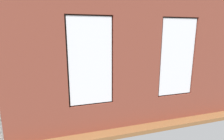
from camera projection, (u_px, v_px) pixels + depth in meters
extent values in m
cube|color=brown|center=(107.00, 91.00, 7.00)|extent=(6.62, 6.18, 0.10)
cube|color=brown|center=(214.00, 57.00, 4.74)|extent=(1.42, 0.16, 3.23)
cube|color=brown|center=(136.00, 61.00, 4.10)|extent=(1.18, 0.16, 3.23)
cube|color=brown|center=(30.00, 66.00, 3.47)|extent=(1.42, 0.16, 3.23)
cube|color=brown|center=(172.00, 106.00, 4.68)|extent=(1.00, 0.16, 0.67)
cube|color=brown|center=(180.00, 4.00, 4.12)|extent=(1.00, 0.16, 0.60)
cube|color=white|center=(177.00, 58.00, 4.36)|extent=(0.94, 0.03, 1.90)
cube|color=#38281E|center=(176.00, 58.00, 4.42)|extent=(1.00, 0.04, 1.96)
cube|color=brown|center=(92.00, 117.00, 4.08)|extent=(1.00, 0.16, 0.67)
cube|color=white|center=(91.00, 62.00, 3.76)|extent=(0.94, 0.03, 1.90)
cube|color=#38281E|center=(90.00, 62.00, 3.82)|extent=(1.00, 0.04, 1.96)
cube|color=tan|center=(134.00, 98.00, 4.41)|extent=(3.38, 0.24, 0.06)
cube|color=black|center=(135.00, 53.00, 4.15)|extent=(0.45, 0.03, 0.60)
cube|color=teal|center=(135.00, 53.00, 4.17)|extent=(0.39, 0.01, 0.54)
cube|color=white|center=(20.00, 53.00, 5.64)|extent=(0.10, 5.18, 3.23)
cube|color=black|center=(107.00, 107.00, 4.91)|extent=(1.70, 0.85, 0.42)
cube|color=black|center=(110.00, 98.00, 4.52)|extent=(1.70, 0.24, 0.38)
cube|color=black|center=(131.00, 94.00, 5.05)|extent=(0.22, 0.85, 0.24)
cube|color=black|center=(79.00, 100.00, 4.64)|extent=(0.22, 0.85, 0.24)
cube|color=black|center=(117.00, 97.00, 4.98)|extent=(0.58, 0.65, 0.12)
cube|color=black|center=(95.00, 99.00, 4.80)|extent=(0.58, 0.65, 0.12)
cube|color=black|center=(156.00, 80.00, 7.66)|extent=(1.00, 2.04, 0.42)
cube|color=black|center=(164.00, 71.00, 7.64)|extent=(0.39, 2.00, 0.38)
cube|color=black|center=(148.00, 69.00, 8.44)|extent=(0.86, 0.28, 0.24)
cube|color=black|center=(167.00, 78.00, 6.75)|extent=(0.86, 0.28, 0.24)
cube|color=black|center=(152.00, 72.00, 7.96)|extent=(0.70, 0.76, 0.12)
cube|color=black|center=(160.00, 76.00, 7.23)|extent=(0.70, 0.76, 0.12)
cube|color=#A87547|center=(114.00, 80.00, 6.95)|extent=(1.39, 0.74, 0.04)
cube|color=#A87547|center=(126.00, 82.00, 7.46)|extent=(0.07, 0.07, 0.38)
cube|color=#A87547|center=(97.00, 84.00, 7.11)|extent=(0.07, 0.07, 0.38)
cube|color=#A87547|center=(132.00, 86.00, 6.88)|extent=(0.07, 0.07, 0.38)
cube|color=#A87547|center=(100.00, 89.00, 6.53)|extent=(0.07, 0.07, 0.38)
cylinder|color=#33567F|center=(114.00, 78.00, 6.94)|extent=(0.09, 0.09, 0.10)
cylinder|color=#B7333D|center=(104.00, 80.00, 6.72)|extent=(0.08, 0.08, 0.09)
cylinder|color=brown|center=(109.00, 78.00, 6.98)|extent=(0.11, 0.11, 0.09)
sphere|color=#286B2D|center=(109.00, 76.00, 6.96)|extent=(0.13, 0.13, 0.13)
cube|color=#59595B|center=(117.00, 80.00, 6.87)|extent=(0.18, 0.07, 0.02)
cube|color=black|center=(122.00, 78.00, 7.17)|extent=(0.16, 0.15, 0.02)
cube|color=black|center=(34.00, 91.00, 6.07)|extent=(1.07, 0.42, 0.57)
cube|color=black|center=(34.00, 82.00, 6.00)|extent=(0.51, 0.20, 0.05)
cube|color=black|center=(33.00, 81.00, 5.99)|extent=(0.06, 0.04, 0.06)
cube|color=black|center=(32.00, 70.00, 5.91)|extent=(1.16, 0.04, 0.66)
cube|color=black|center=(32.00, 70.00, 5.93)|extent=(1.11, 0.01, 0.61)
cylinder|color=olive|center=(87.00, 76.00, 8.67)|extent=(0.51, 0.51, 0.28)
ellipsoid|color=silver|center=(87.00, 69.00, 8.60)|extent=(1.14, 1.14, 0.46)
ellipsoid|color=navy|center=(85.00, 67.00, 8.55)|extent=(0.44, 0.44, 0.18)
cylinder|color=#9E5638|center=(198.00, 99.00, 5.61)|extent=(0.30, 0.30, 0.33)
cylinder|color=brown|center=(199.00, 93.00, 5.56)|extent=(0.04, 0.04, 0.08)
ellipsoid|color=#1E5B28|center=(200.00, 86.00, 5.51)|extent=(0.55, 0.55, 0.44)
cylinder|color=gray|center=(50.00, 103.00, 5.32)|extent=(0.29, 0.29, 0.30)
cylinder|color=brown|center=(49.00, 92.00, 5.25)|extent=(0.05, 0.05, 0.41)
cone|color=#286B2D|center=(42.00, 78.00, 5.10)|extent=(0.46, 0.18, 0.59)
cone|color=#286B2D|center=(42.00, 82.00, 4.96)|extent=(0.50, 0.54, 0.49)
cone|color=#286B2D|center=(50.00, 81.00, 4.99)|extent=(0.33, 0.57, 0.53)
cone|color=#286B2D|center=(56.00, 80.00, 5.19)|extent=(0.59, 0.27, 0.49)
cone|color=#286B2D|center=(53.00, 78.00, 5.37)|extent=(0.45, 0.55, 0.52)
cone|color=#286B2D|center=(45.00, 79.00, 5.35)|extent=(0.38, 0.60, 0.48)
cylinder|color=gray|center=(48.00, 78.00, 8.22)|extent=(0.26, 0.26, 0.28)
cylinder|color=brown|center=(47.00, 70.00, 8.13)|extent=(0.05, 0.05, 0.58)
cone|color=#3D8E42|center=(42.00, 58.00, 7.95)|extent=(0.43, 0.13, 0.58)
cone|color=#3D8E42|center=(43.00, 59.00, 7.80)|extent=(0.33, 0.51, 0.51)
cone|color=#3D8E42|center=(47.00, 59.00, 7.83)|extent=(0.20, 0.52, 0.52)
cone|color=#3D8E42|center=(50.00, 58.00, 7.97)|extent=(0.47, 0.33, 0.54)
cone|color=#3D8E42|center=(50.00, 57.00, 8.13)|extent=(0.41, 0.31, 0.58)
cone|color=#3D8E42|center=(47.00, 57.00, 8.19)|extent=(0.14, 0.46, 0.56)
cone|color=#3D8E42|center=(43.00, 58.00, 8.13)|extent=(0.39, 0.44, 0.54)
cylinder|color=#9E5638|center=(141.00, 72.00, 9.59)|extent=(0.26, 0.26, 0.30)
cylinder|color=brown|center=(141.00, 65.00, 9.52)|extent=(0.05, 0.05, 0.39)
cone|color=#1E5B28|center=(139.00, 58.00, 9.38)|extent=(0.35, 0.15, 0.46)
cone|color=#1E5B28|center=(141.00, 58.00, 9.31)|extent=(0.28, 0.36, 0.45)
cone|color=#1E5B28|center=(143.00, 59.00, 9.30)|extent=(0.23, 0.42, 0.41)
cone|color=#1E5B28|center=(144.00, 59.00, 9.50)|extent=(0.45, 0.11, 0.37)
cone|color=#1E5B28|center=(141.00, 58.00, 9.60)|extent=(0.27, 0.41, 0.42)
cone|color=#1E5B28|center=(138.00, 59.00, 9.57)|extent=(0.31, 0.43, 0.38)
cylinder|color=brown|center=(148.00, 102.00, 5.27)|extent=(0.40, 0.40, 0.40)
cylinder|color=brown|center=(149.00, 90.00, 5.19)|extent=(0.07, 0.07, 0.39)
cone|color=#1E5B28|center=(143.00, 78.00, 5.01)|extent=(0.56, 0.23, 0.52)
cone|color=#1E5B28|center=(147.00, 77.00, 4.94)|extent=(0.48, 0.44, 0.57)
cone|color=#1E5B28|center=(153.00, 77.00, 4.95)|extent=(0.26, 0.48, 0.59)
cone|color=#1E5B28|center=(155.00, 75.00, 5.09)|extent=(0.49, 0.27, 0.59)
cone|color=#1E5B28|center=(153.00, 75.00, 5.18)|extent=(0.48, 0.30, 0.59)
cone|color=#1E5B28|center=(147.00, 74.00, 5.25)|extent=(0.21, 0.48, 0.59)
cone|color=#1E5B28|center=(143.00, 75.00, 5.18)|extent=(0.48, 0.46, 0.56)
cylinder|color=#9E5638|center=(135.00, 76.00, 8.94)|extent=(0.17, 0.17, 0.16)
cylinder|color=brown|center=(136.00, 74.00, 8.92)|extent=(0.03, 0.03, 0.07)
ellipsoid|color=#286B2D|center=(136.00, 70.00, 8.88)|extent=(0.36, 0.36, 0.26)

